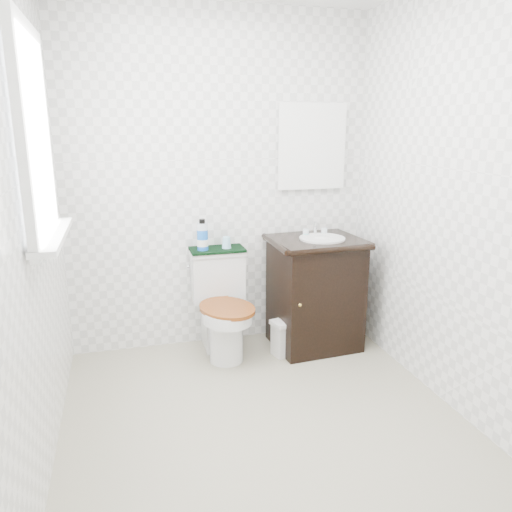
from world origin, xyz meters
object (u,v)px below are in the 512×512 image
toilet (222,310)px  trash_bin (285,337)px  mouthwash_bottle (202,236)px  vanity (315,290)px  cup (226,242)px

toilet → trash_bin: size_ratio=2.80×
toilet → mouthwash_bottle: mouthwash_bottle is taller
trash_bin → mouthwash_bottle: (-0.53, 0.27, 0.72)m
vanity → toilet: bearing=174.4°
toilet → mouthwash_bottle: size_ratio=3.31×
toilet → mouthwash_bottle: (-0.11, 0.10, 0.53)m
toilet → cup: bearing=58.0°
toilet → vanity: vanity is taller
cup → trash_bin: bearing=-38.0°
vanity → mouthwash_bottle: 0.91m
cup → mouthwash_bottle: bearing=-176.7°
toilet → cup: (0.07, 0.11, 0.47)m
trash_bin → mouthwash_bottle: 0.93m
trash_bin → cup: (-0.36, 0.28, 0.66)m
vanity → mouthwash_bottle: mouthwash_bottle is taller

